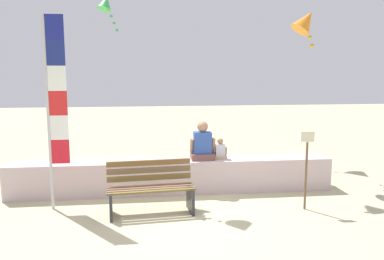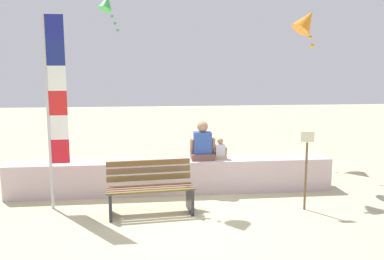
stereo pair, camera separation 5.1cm
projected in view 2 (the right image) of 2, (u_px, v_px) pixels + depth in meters
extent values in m
plane|color=#BDB68B|center=(178.00, 214.00, 6.84)|extent=(40.00, 40.00, 0.00)
cube|color=beige|center=(173.00, 176.00, 8.06)|extent=(6.45, 0.62, 0.66)
cube|color=brown|center=(152.00, 192.00, 6.63)|extent=(1.48, 0.20, 0.03)
cube|color=brown|center=(151.00, 190.00, 6.74)|extent=(1.48, 0.20, 0.03)
cube|color=brown|center=(150.00, 188.00, 6.85)|extent=(1.48, 0.20, 0.03)
cube|color=brown|center=(150.00, 186.00, 6.96)|extent=(1.48, 0.20, 0.03)
cube|color=brown|center=(149.00, 177.00, 7.04)|extent=(1.48, 0.18, 0.10)
cube|color=brown|center=(149.00, 170.00, 7.05)|extent=(1.48, 0.18, 0.10)
cube|color=brown|center=(149.00, 163.00, 7.05)|extent=(1.48, 0.18, 0.10)
cube|color=#2D2D33|center=(110.00, 204.00, 6.69)|extent=(0.10, 0.53, 0.45)
cube|color=#2D2D33|center=(190.00, 199.00, 6.96)|extent=(0.10, 0.53, 0.45)
cube|color=brown|center=(202.00, 156.00, 8.05)|extent=(0.46, 0.37, 0.12)
cube|color=#2E4EA1|center=(202.00, 143.00, 8.01)|extent=(0.35, 0.23, 0.44)
cylinder|color=#A07355|center=(192.00, 146.00, 7.97)|extent=(0.07, 0.17, 0.32)
cylinder|color=#A07355|center=(213.00, 145.00, 8.02)|extent=(0.07, 0.17, 0.32)
sphere|color=#A07355|center=(203.00, 127.00, 7.96)|extent=(0.22, 0.22, 0.22)
cube|color=tan|center=(220.00, 157.00, 8.09)|extent=(0.25, 0.20, 0.07)
cube|color=silver|center=(220.00, 150.00, 8.07)|extent=(0.19, 0.12, 0.24)
cylinder|color=#997351|center=(214.00, 151.00, 8.05)|extent=(0.04, 0.10, 0.17)
cylinder|color=#997351|center=(226.00, 151.00, 8.08)|extent=(0.04, 0.10, 0.17)
sphere|color=#997351|center=(220.00, 141.00, 8.04)|extent=(0.12, 0.12, 0.12)
cylinder|color=#B7B7BC|center=(48.00, 115.00, 6.87)|extent=(0.05, 0.05, 3.38)
cube|color=red|center=(61.00, 151.00, 6.99)|extent=(0.31, 0.02, 0.43)
cube|color=white|center=(59.00, 127.00, 6.92)|extent=(0.31, 0.02, 0.43)
cube|color=red|center=(58.00, 103.00, 6.86)|extent=(0.31, 0.02, 0.43)
cube|color=white|center=(57.00, 78.00, 6.79)|extent=(0.31, 0.02, 0.43)
cube|color=navy|center=(55.00, 53.00, 6.73)|extent=(0.31, 0.02, 0.43)
cube|color=navy|center=(54.00, 27.00, 6.67)|extent=(0.31, 0.02, 0.43)
cone|color=green|center=(106.00, 3.00, 10.22)|extent=(0.60, 0.60, 0.48)
sphere|color=#45AA5F|center=(109.00, 10.00, 10.19)|extent=(0.08, 0.08, 0.08)
sphere|color=#45AA5F|center=(112.00, 17.00, 10.15)|extent=(0.08, 0.08, 0.08)
sphere|color=#45AA5F|center=(115.00, 24.00, 10.12)|extent=(0.08, 0.08, 0.08)
sphere|color=#45AA5F|center=(118.00, 31.00, 10.09)|extent=(0.08, 0.08, 0.08)
cone|color=orange|center=(306.00, 21.00, 8.60)|extent=(0.68, 0.51, 0.64)
sphere|color=gold|center=(308.00, 29.00, 8.54)|extent=(0.08, 0.08, 0.08)
sphere|color=gold|center=(310.00, 37.00, 8.47)|extent=(0.08, 0.08, 0.08)
sphere|color=gold|center=(312.00, 46.00, 8.40)|extent=(0.08, 0.08, 0.08)
cylinder|color=brown|center=(306.00, 176.00, 6.99)|extent=(0.04, 0.04, 1.21)
cube|color=beige|center=(307.00, 137.00, 6.88)|extent=(0.24, 0.03, 0.18)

